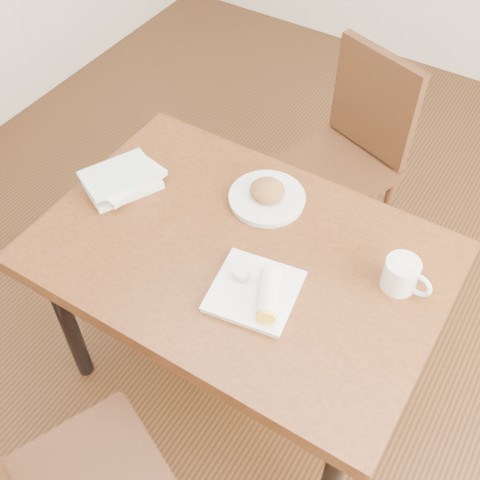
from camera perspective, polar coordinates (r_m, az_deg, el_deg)
The scene contains 7 objects.
ground at distance 2.50m, azimuth 0.00°, elevation -12.20°, with size 4.00×5.00×0.01m, color #472814.
table at distance 1.93m, azimuth 0.00°, elevation -2.52°, with size 1.26×0.86×0.75m.
chair_far at distance 2.57m, azimuth 10.35°, elevation 8.56°, with size 0.53×0.53×0.95m.
plate_scone at distance 2.00m, azimuth 2.59°, elevation 4.24°, with size 0.26×0.26×0.08m.
coffee_mug at distance 1.80m, azimuth 15.12°, elevation -3.20°, with size 0.15×0.10×0.10m.
plate_burrito at distance 1.74m, azimuth 1.76°, elevation -4.95°, with size 0.28×0.28×0.08m.
book_stack at distance 2.08m, azimuth -11.05°, elevation 5.63°, with size 0.26×0.29×0.06m.
Camera 1 is at (0.63, -1.02, 2.18)m, focal length 45.00 mm.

